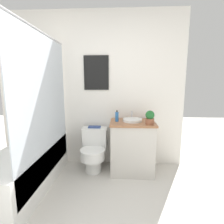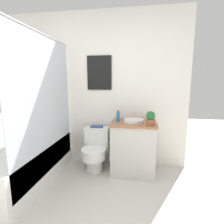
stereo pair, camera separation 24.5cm
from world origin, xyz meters
The scene contains 8 objects.
wall_back centered at (0.00, 1.96, 1.25)m, with size 3.05×0.07×2.50m.
shower_area centered at (-0.71, 1.15, 0.31)m, with size 0.61×1.56×1.98m.
toilet centered at (0.08, 1.67, 0.33)m, with size 0.40×0.51×0.66m.
vanity centered at (0.69, 1.66, 0.40)m, with size 0.67×0.52×0.80m.
sink centered at (0.69, 1.68, 0.82)m, with size 0.29×0.33×0.13m.
soap_bottle centered at (0.45, 1.66, 0.88)m, with size 0.05×0.05×0.17m.
potted_plant centered at (0.92, 1.51, 0.90)m, with size 0.13×0.13×0.20m.
book_on_tank centered at (0.08, 1.80, 0.67)m, with size 0.20×0.10×0.02m.
Camera 2 is at (0.76, -0.90, 1.40)m, focal length 28.00 mm.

